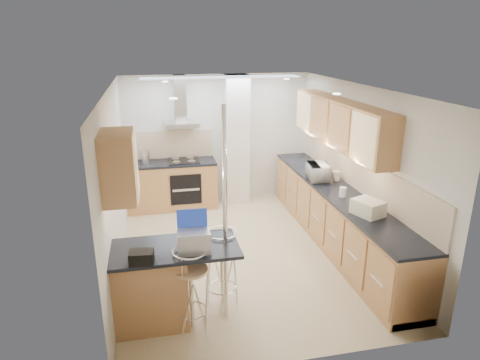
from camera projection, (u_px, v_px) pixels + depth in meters
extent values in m
plane|color=tan|center=(243.00, 252.00, 6.60)|extent=(4.80, 4.80, 0.00)
cube|color=silver|center=(217.00, 139.00, 8.43)|extent=(3.60, 0.04, 2.50)
cube|color=silver|center=(299.00, 252.00, 3.98)|extent=(3.60, 0.04, 2.50)
cube|color=silver|center=(115.00, 184.00, 5.85)|extent=(0.04, 4.80, 2.50)
cube|color=silver|center=(358.00, 168.00, 6.56)|extent=(0.04, 4.80, 2.50)
cube|color=silver|center=(244.00, 88.00, 5.81)|extent=(3.60, 4.80, 0.02)
cube|color=#B48648|center=(339.00, 123.00, 6.70)|extent=(0.34, 3.00, 0.72)
cube|color=#B48648|center=(118.00, 166.00, 4.43)|extent=(0.34, 0.62, 0.72)
cube|color=#F1EACA|center=(356.00, 172.00, 6.58)|extent=(0.03, 4.40, 0.56)
cube|color=#F1EACA|center=(169.00, 145.00, 8.25)|extent=(1.70, 0.03, 0.56)
cube|color=silver|center=(237.00, 140.00, 8.31)|extent=(0.45, 0.40, 2.50)
cube|color=silver|center=(182.00, 124.00, 7.94)|extent=(0.62, 0.48, 0.08)
cube|color=silver|center=(180.00, 99.00, 7.93)|extent=(0.22, 0.20, 0.88)
cylinder|color=white|center=(225.00, 217.00, 4.75)|extent=(0.05, 0.05, 2.50)
cube|color=black|center=(186.00, 190.00, 7.98)|extent=(0.58, 0.02, 0.58)
cube|color=black|center=(184.00, 161.00, 8.12)|extent=(0.58, 0.50, 0.02)
cube|color=tan|center=(221.00, 77.00, 7.48)|extent=(2.80, 0.35, 0.02)
cube|color=#B48648|center=(336.00, 218.00, 6.76)|extent=(0.60, 4.40, 0.88)
cube|color=black|center=(338.00, 190.00, 6.61)|extent=(0.63, 4.40, 0.04)
cube|color=#B48648|center=(172.00, 186.00, 8.22)|extent=(1.70, 0.60, 0.88)
cube|color=black|center=(170.00, 163.00, 8.07)|extent=(1.70, 0.63, 0.04)
cube|color=#B48648|center=(175.00, 286.00, 4.89)|extent=(1.35, 0.62, 0.90)
cube|color=black|center=(173.00, 249.00, 4.74)|extent=(1.47, 0.72, 0.04)
imported|color=silver|center=(318.00, 172.00, 7.01)|extent=(0.38, 0.52, 0.27)
cube|color=#A6A8AE|center=(194.00, 241.00, 4.62)|extent=(0.35, 0.27, 0.24)
cube|color=black|center=(142.00, 257.00, 4.39)|extent=(0.26, 0.20, 0.13)
cylinder|color=silver|center=(326.00, 174.00, 7.06)|extent=(0.12, 0.12, 0.16)
cylinder|color=silver|center=(337.00, 176.00, 7.00)|extent=(0.11, 0.11, 0.16)
cylinder|color=#B3AB8F|center=(362.00, 205.00, 5.74)|extent=(0.15, 0.15, 0.18)
cylinder|color=silver|center=(343.00, 192.00, 6.28)|extent=(0.12, 0.12, 0.14)
cube|color=silver|center=(368.00, 208.00, 5.63)|extent=(0.42, 0.46, 0.20)
cylinder|color=silver|center=(145.00, 157.00, 7.97)|extent=(0.16, 0.16, 0.24)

